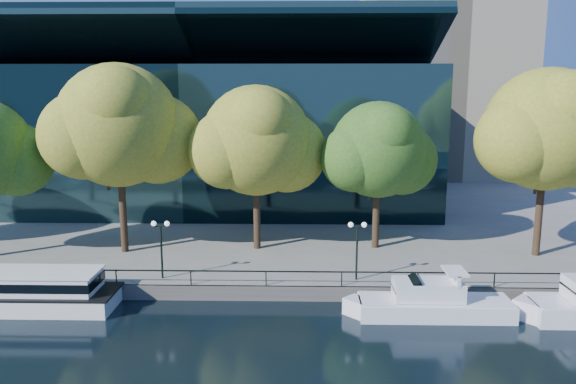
{
  "coord_description": "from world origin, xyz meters",
  "views": [
    {
      "loc": [
        7.28,
        -32.11,
        13.96
      ],
      "look_at": [
        6.34,
        8.0,
        6.4
      ],
      "focal_mm": 35.0,
      "sensor_mm": 36.0,
      "label": 1
    }
  ],
  "objects_px": {
    "tree_3": "(258,143)",
    "tree_4": "(380,152)",
    "tree_2": "(121,128)",
    "lamp_1": "(161,236)",
    "cruiser_near": "(428,302)",
    "lamp_2": "(357,237)",
    "tree_5": "(549,132)"
  },
  "relations": [
    {
      "from": "tree_2",
      "to": "lamp_1",
      "type": "bearing_deg",
      "value": -54.9
    },
    {
      "from": "tree_3",
      "to": "lamp_1",
      "type": "height_order",
      "value": "tree_3"
    },
    {
      "from": "tree_3",
      "to": "tree_5",
      "type": "relative_size",
      "value": 0.91
    },
    {
      "from": "lamp_2",
      "to": "tree_4",
      "type": "bearing_deg",
      "value": 72.56
    },
    {
      "from": "cruiser_near",
      "to": "tree_3",
      "type": "bearing_deg",
      "value": 135.19
    },
    {
      "from": "tree_3",
      "to": "tree_5",
      "type": "xyz_separation_m",
      "value": [
        21.94,
        -1.4,
        1.01
      ]
    },
    {
      "from": "cruiser_near",
      "to": "tree_2",
      "type": "height_order",
      "value": "tree_2"
    },
    {
      "from": "tree_2",
      "to": "tree_4",
      "type": "xyz_separation_m",
      "value": [
        20.1,
        1.68,
        -1.97
      ]
    },
    {
      "from": "cruiser_near",
      "to": "tree_2",
      "type": "distance_m",
      "value": 25.85
    },
    {
      "from": "tree_3",
      "to": "tree_4",
      "type": "relative_size",
      "value": 1.11
    },
    {
      "from": "tree_2",
      "to": "tree_3",
      "type": "relative_size",
      "value": 1.13
    },
    {
      "from": "cruiser_near",
      "to": "tree_3",
      "type": "relative_size",
      "value": 0.79
    },
    {
      "from": "tree_3",
      "to": "lamp_1",
      "type": "relative_size",
      "value": 3.26
    },
    {
      "from": "cruiser_near",
      "to": "tree_2",
      "type": "relative_size",
      "value": 0.7
    },
    {
      "from": "tree_4",
      "to": "tree_5",
      "type": "height_order",
      "value": "tree_5"
    },
    {
      "from": "tree_2",
      "to": "lamp_2",
      "type": "xyz_separation_m",
      "value": [
        17.63,
        -6.17,
        -6.85
      ]
    },
    {
      "from": "cruiser_near",
      "to": "tree_5",
      "type": "distance_m",
      "value": 17.42
    },
    {
      "from": "tree_4",
      "to": "lamp_2",
      "type": "distance_m",
      "value": 9.57
    },
    {
      "from": "tree_5",
      "to": "tree_4",
      "type": "bearing_deg",
      "value": 171.21
    },
    {
      "from": "tree_2",
      "to": "lamp_2",
      "type": "height_order",
      "value": "tree_2"
    },
    {
      "from": "cruiser_near",
      "to": "lamp_2",
      "type": "distance_m",
      "value": 6.34
    },
    {
      "from": "cruiser_near",
      "to": "tree_4",
      "type": "relative_size",
      "value": 0.87
    },
    {
      "from": "tree_2",
      "to": "lamp_1",
      "type": "relative_size",
      "value": 3.67
    },
    {
      "from": "tree_2",
      "to": "lamp_1",
      "type": "distance_m",
      "value": 10.19
    },
    {
      "from": "tree_2",
      "to": "tree_3",
      "type": "height_order",
      "value": "tree_2"
    },
    {
      "from": "tree_2",
      "to": "tree_4",
      "type": "relative_size",
      "value": 1.25
    },
    {
      "from": "lamp_1",
      "to": "lamp_2",
      "type": "xyz_separation_m",
      "value": [
        13.29,
        0.0,
        0.0
      ]
    },
    {
      "from": "tree_3",
      "to": "cruiser_near",
      "type": "bearing_deg",
      "value": -44.81
    },
    {
      "from": "tree_2",
      "to": "tree_5",
      "type": "xyz_separation_m",
      "value": [
        32.41,
        -0.22,
        -0.23
      ]
    },
    {
      "from": "tree_5",
      "to": "lamp_2",
      "type": "relative_size",
      "value": 3.57
    },
    {
      "from": "tree_5",
      "to": "cruiser_near",
      "type": "bearing_deg",
      "value": -137.7
    },
    {
      "from": "tree_2",
      "to": "tree_4",
      "type": "height_order",
      "value": "tree_2"
    }
  ]
}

